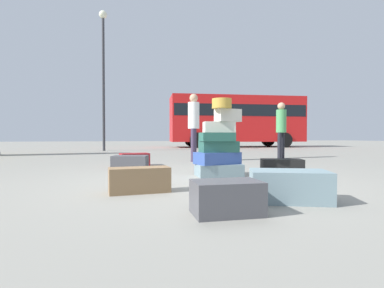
# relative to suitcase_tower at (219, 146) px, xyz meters

# --- Properties ---
(ground_plane) EXTENTS (80.00, 80.00, 0.00)m
(ground_plane) POSITION_rel_suitcase_tower_xyz_m (-0.45, -0.43, -0.49)
(ground_plane) COLOR gray
(suitcase_tower) EXTENTS (0.81, 0.55, 1.28)m
(suitcase_tower) POSITION_rel_suitcase_tower_xyz_m (0.00, 0.00, 0.00)
(suitcase_tower) COLOR gray
(suitcase_tower) RESTS_ON ground
(suitcase_black_foreground_far) EXTENTS (0.81, 0.59, 0.24)m
(suitcase_black_foreground_far) POSITION_rel_suitcase_tower_xyz_m (1.27, 0.13, -0.37)
(suitcase_black_foreground_far) COLOR black
(suitcase_black_foreground_far) RESTS_ON ground
(suitcase_brown_foreground_near) EXTENTS (0.71, 0.32, 0.29)m
(suitcase_brown_foreground_near) POSITION_rel_suitcase_tower_xyz_m (-1.42, -1.12, -0.34)
(suitcase_brown_foreground_near) COLOR olive
(suitcase_brown_foreground_near) RESTS_ON ground
(suitcase_slate_right_side) EXTENTS (0.87, 0.69, 0.31)m
(suitcase_slate_right_side) POSITION_rel_suitcase_tower_xyz_m (-0.01, -2.01, -0.33)
(suitcase_slate_right_side) COLOR gray
(suitcase_slate_right_side) RESTS_ON ground
(suitcase_maroon_left_side) EXTENTS (0.67, 0.46, 0.28)m
(suitcase_maroon_left_side) POSITION_rel_suitcase_tower_xyz_m (-1.23, 2.08, -0.35)
(suitcase_maroon_left_side) COLOR maroon
(suitcase_maroon_left_side) RESTS_ON ground
(suitcase_charcoal_upright_blue) EXTENTS (0.75, 0.59, 0.28)m
(suitcase_charcoal_upright_blue) POSITION_rel_suitcase_tower_xyz_m (-1.38, 1.22, -0.35)
(suitcase_charcoal_upright_blue) COLOR #4C4C51
(suitcase_charcoal_upright_blue) RESTS_ON ground
(suitcase_charcoal_behind_tower) EXTENTS (0.59, 0.39, 0.28)m
(suitcase_charcoal_behind_tower) POSITION_rel_suitcase_tower_xyz_m (-0.81, -2.29, -0.35)
(suitcase_charcoal_behind_tower) COLOR #4C4C51
(suitcase_charcoal_behind_tower) RESTS_ON ground
(person_bearded_onlooker) EXTENTS (0.30, 0.30, 1.68)m
(person_bearded_onlooker) POSITION_rel_suitcase_tower_xyz_m (3.20, 3.18, 0.51)
(person_bearded_onlooker) COLOR black
(person_bearded_onlooker) RESTS_ON ground
(person_tourist_with_camera) EXTENTS (0.30, 0.32, 1.78)m
(person_tourist_with_camera) POSITION_rel_suitcase_tower_xyz_m (0.36, 2.81, 0.57)
(person_tourist_with_camera) COLOR #3F334C
(person_tourist_with_camera) RESTS_ON ground
(parked_bus) EXTENTS (8.52, 3.52, 3.15)m
(parked_bus) POSITION_rel_suitcase_tower_xyz_m (5.92, 12.55, 1.34)
(parked_bus) COLOR red
(parked_bus) RESTS_ON ground
(lamp_post) EXTENTS (0.36, 0.36, 6.43)m
(lamp_post) POSITION_rel_suitcase_tower_xyz_m (-2.06, 9.51, 3.67)
(lamp_post) COLOR #333338
(lamp_post) RESTS_ON ground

